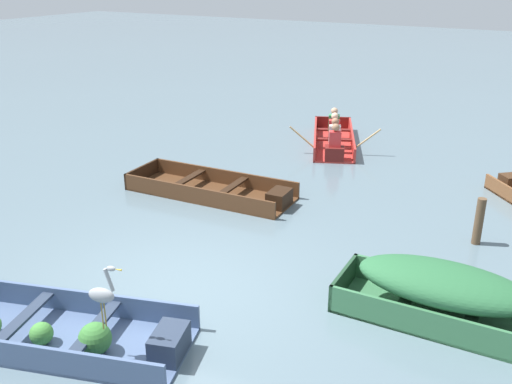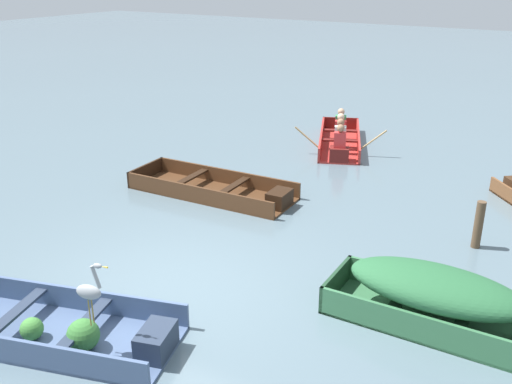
% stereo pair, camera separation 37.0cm
% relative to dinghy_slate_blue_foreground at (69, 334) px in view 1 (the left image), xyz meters
% --- Properties ---
extents(ground_plane, '(80.00, 80.00, 0.00)m').
position_rel_dinghy_slate_blue_foreground_xyz_m(ground_plane, '(0.40, 1.65, -0.14)').
color(ground_plane, slate).
extents(dinghy_slate_blue_foreground, '(3.47, 2.12, 0.44)m').
position_rel_dinghy_slate_blue_foreground_xyz_m(dinghy_slate_blue_foreground, '(0.00, 0.00, 0.00)').
color(dinghy_slate_blue_foreground, '#475B7F').
rests_on(dinghy_slate_blue_foreground, ground).
extents(skiff_dark_varnish_near_moored, '(3.51, 1.36, 0.35)m').
position_rel_dinghy_slate_blue_foreground_xyz_m(skiff_dark_varnish_near_moored, '(-1.09, 5.03, -0.03)').
color(skiff_dark_varnish_near_moored, '#4C2D19').
rests_on(skiff_dark_varnish_near_moored, ground).
extents(skiff_green_far_moored, '(2.77, 1.12, 0.78)m').
position_rel_dinghy_slate_blue_foreground_xyz_m(skiff_green_far_moored, '(3.91, 2.79, 0.31)').
color(skiff_green_far_moored, '#387047').
rests_on(skiff_green_far_moored, ground).
extents(rowboat_red_with_crew, '(2.43, 3.24, 0.92)m').
position_rel_dinghy_slate_blue_foreground_xyz_m(rowboat_red_with_crew, '(-0.28, 9.29, 0.10)').
color(rowboat_red_with_crew, '#AD2D28').
rests_on(rowboat_red_with_crew, ground).
extents(heron_on_dinghy, '(0.46, 0.21, 0.84)m').
position_rel_dinghy_slate_blue_foreground_xyz_m(heron_on_dinghy, '(0.63, 0.03, 0.76)').
color(heron_on_dinghy, olive).
rests_on(heron_on_dinghy, dinghy_slate_blue_foreground).
extents(mooring_post, '(0.15, 0.15, 0.82)m').
position_rel_dinghy_slate_blue_foreground_xyz_m(mooring_post, '(3.90, 5.37, 0.27)').
color(mooring_post, brown).
rests_on(mooring_post, ground).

